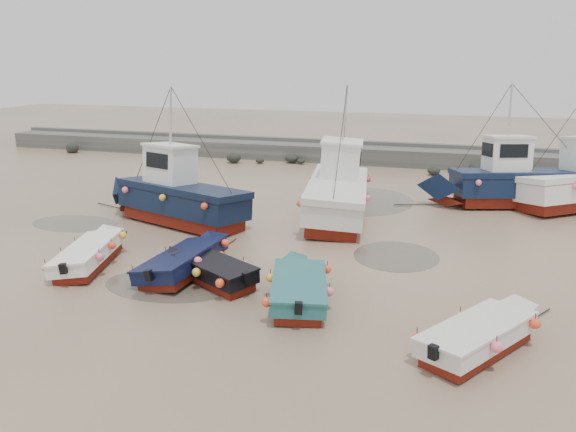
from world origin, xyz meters
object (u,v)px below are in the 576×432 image
(dinghy_1, at_px, (190,257))
(cabin_boat_0, at_px, (172,194))
(dinghy_4, at_px, (209,266))
(cabin_boat_1, at_px, (337,189))
(cabin_boat_2, at_px, (512,181))
(dinghy_0, at_px, (93,250))
(dinghy_3, at_px, (486,331))
(person, at_px, (183,211))
(dinghy_2, at_px, (299,283))

(dinghy_1, height_order, cabin_boat_0, cabin_boat_0)
(dinghy_4, height_order, cabin_boat_1, cabin_boat_1)
(dinghy_1, relative_size, cabin_boat_2, 0.62)
(dinghy_0, height_order, dinghy_1, same)
(dinghy_3, relative_size, cabin_boat_2, 0.53)
(cabin_boat_0, bearing_deg, dinghy_1, -127.91)
(dinghy_1, distance_m, cabin_boat_1, 9.58)
(cabin_boat_0, bearing_deg, dinghy_4, -123.97)
(dinghy_3, bearing_deg, cabin_boat_1, 152.24)
(dinghy_0, xyz_separation_m, dinghy_3, (13.91, -2.58, 0.00))
(dinghy_3, bearing_deg, cabin_boat_0, -178.38)
(dinghy_0, distance_m, dinghy_3, 14.15)
(cabin_boat_1, bearing_deg, cabin_boat_0, -162.79)
(dinghy_1, xyz_separation_m, person, (-4.04, 7.34, -0.54))
(dinghy_3, bearing_deg, dinghy_1, -162.93)
(cabin_boat_0, bearing_deg, dinghy_0, -163.67)
(cabin_boat_0, bearing_deg, dinghy_3, -102.57)
(dinghy_0, bearing_deg, dinghy_4, -17.94)
(cabin_boat_2, distance_m, person, 17.02)
(dinghy_2, height_order, cabin_boat_0, cabin_boat_0)
(cabin_boat_1, xyz_separation_m, cabin_boat_2, (8.33, 4.40, 0.02))
(dinghy_0, xyz_separation_m, cabin_boat_2, (15.69, 13.61, 0.79))
(cabin_boat_0, distance_m, cabin_boat_2, 17.29)
(dinghy_1, xyz_separation_m, cabin_boat_0, (-3.57, 5.47, 0.81))
(dinghy_3, bearing_deg, cabin_boat_2, 116.89)
(dinghy_0, height_order, cabin_boat_0, cabin_boat_0)
(dinghy_0, height_order, dinghy_4, same)
(cabin_boat_0, distance_m, cabin_boat_1, 7.87)
(dinghy_3, height_order, cabin_boat_0, cabin_boat_0)
(dinghy_3, xyz_separation_m, cabin_boat_2, (1.78, 16.18, 0.79))
(dinghy_1, distance_m, person, 8.40)
(dinghy_3, xyz_separation_m, dinghy_4, (-9.03, 2.26, 0.01))
(person, bearing_deg, dinghy_0, 49.68)
(cabin_boat_1, bearing_deg, dinghy_1, -120.14)
(dinghy_2, distance_m, cabin_boat_1, 10.16)
(dinghy_4, distance_m, person, 9.48)
(cabin_boat_0, height_order, cabin_boat_1, same)
(dinghy_4, relative_size, person, 2.92)
(dinghy_1, distance_m, dinghy_3, 10.49)
(dinghy_1, height_order, cabin_boat_1, cabin_boat_1)
(dinghy_1, distance_m, cabin_boat_2, 17.82)
(dinghy_4, relative_size, cabin_boat_1, 0.46)
(cabin_boat_1, bearing_deg, dinghy_2, -93.27)
(dinghy_0, relative_size, cabin_boat_1, 0.56)
(dinghy_1, height_order, person, dinghy_1)
(cabin_boat_0, bearing_deg, person, 33.13)
(dinghy_0, height_order, person, dinghy_0)
(dinghy_4, xyz_separation_m, cabin_boat_0, (-4.61, 6.11, 0.80))
(cabin_boat_1, relative_size, person, 6.31)
(dinghy_0, distance_m, dinghy_1, 3.85)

